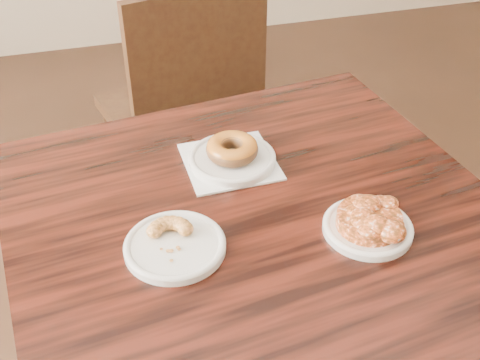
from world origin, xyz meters
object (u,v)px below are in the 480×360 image
object	(u,v)px
glazed_donut	(232,149)
apple_fritter	(369,217)
cruller_fragment	(174,238)
chair_far	(177,112)
cafe_table	(259,357)

from	to	relation	value
glazed_donut	apple_fritter	size ratio (longest dim) A/B	0.67
glazed_donut	cruller_fragment	size ratio (longest dim) A/B	1.10
apple_fritter	cruller_fragment	xyz separation A→B (m)	(-0.32, 0.04, -0.01)
chair_far	glazed_donut	distance (m)	0.79
chair_far	glazed_donut	world-z (taller)	chair_far
chair_far	cruller_fragment	distance (m)	0.99
chair_far	apple_fritter	bearing A→B (deg)	85.44
glazed_donut	cruller_fragment	bearing A→B (deg)	-126.58
glazed_donut	chair_far	bearing A→B (deg)	89.00
apple_fritter	cruller_fragment	distance (m)	0.32
cafe_table	apple_fritter	world-z (taller)	apple_fritter
cafe_table	apple_fritter	bearing A→B (deg)	-30.87
glazed_donut	apple_fritter	bearing A→B (deg)	-56.22
cruller_fragment	chair_far	bearing A→B (deg)	79.92
apple_fritter	cafe_table	bearing A→B (deg)	155.89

